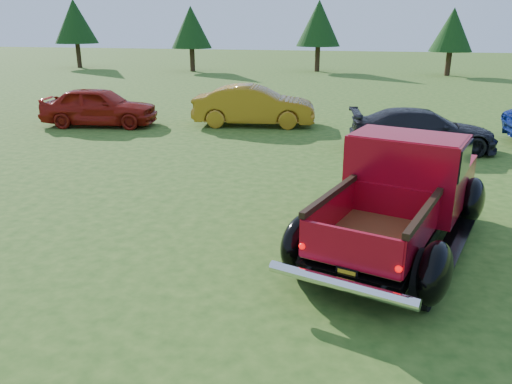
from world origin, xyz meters
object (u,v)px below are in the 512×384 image
tree_west (191,27)px  show_car_grey (422,130)px  tree_mid_left (319,23)px  pickup_truck (404,192)px  tree_mid_right (452,30)px  show_car_yellow (254,106)px  show_car_red (99,106)px  tree_far_west (75,21)px

tree_west → show_car_grey: bearing=-55.5°
tree_mid_left → pickup_truck: (4.93, -29.86, -2.53)m
tree_mid_left → tree_mid_right: 9.06m
tree_west → tree_mid_left: bearing=12.5°
pickup_truck → show_car_yellow: bearing=134.5°
show_car_yellow → show_car_grey: (5.44, -2.47, -0.11)m
pickup_truck → show_car_red: pickup_truck is taller
show_car_yellow → show_car_grey: 5.98m
show_car_yellow → show_car_red: bearing=95.5°
tree_far_west → pickup_truck: 37.59m
tree_mid_left → show_car_yellow: 21.08m
tree_west → tree_mid_left: (9.00, 2.00, 0.27)m
show_car_red → show_car_yellow: (5.24, 1.29, 0.02)m
tree_mid_right → show_car_red: (-13.97, -21.19, -2.30)m
tree_mid_right → pickup_truck: tree_mid_right is taller
tree_mid_right → pickup_truck: 29.22m
tree_west → tree_mid_right: 18.03m
tree_mid_left → show_car_red: 22.90m
tree_west → show_car_yellow: tree_west is taller
tree_mid_left → show_car_grey: size_ratio=1.24×
tree_far_west → show_car_red: bearing=-56.5°
tree_mid_right → show_car_grey: tree_mid_right is taller
tree_far_west → tree_west: tree_far_west is taller
tree_mid_right → show_car_yellow: bearing=-113.7°
show_car_red → tree_mid_right: bearing=-42.0°
tree_west → tree_mid_left: tree_mid_left is taller
tree_west → show_car_red: size_ratio=1.17×
tree_mid_left → tree_mid_right: tree_mid_left is taller
tree_far_west → show_car_red: tree_far_west is taller
pickup_truck → show_car_grey: size_ratio=1.27×
show_car_red → show_car_yellow: show_car_yellow is taller
pickup_truck → show_car_grey: (0.78, 6.49, -0.26)m
show_car_red → show_car_grey: bearing=-104.9°
tree_mid_left → tree_west: bearing=-167.5°
show_car_yellow → show_car_grey: size_ratio=1.05×
tree_far_west → show_car_yellow: 27.85m
tree_mid_right → show_car_grey: (-3.29, -22.37, -2.39)m
tree_mid_left → tree_mid_right: (9.00, -1.00, -0.41)m
pickup_truck → show_car_red: size_ratio=1.30×
show_car_yellow → tree_mid_right: bearing=-31.9°
tree_west → tree_mid_right: bearing=3.2°
pickup_truck → tree_west: bearing=133.5°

